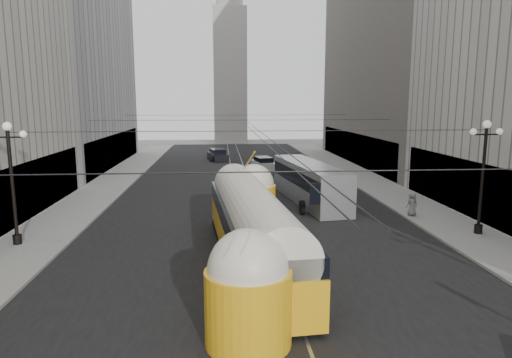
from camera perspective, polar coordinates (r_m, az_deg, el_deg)
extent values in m
cube|color=black|center=(39.19, -1.59, -1.40)|extent=(20.00, 85.00, 0.02)
cube|color=gray|center=(43.75, -17.73, -0.59)|extent=(4.00, 72.00, 0.15)
cube|color=gray|center=(44.78, 13.70, -0.17)|extent=(4.00, 72.00, 0.15)
cube|color=gray|center=(39.16, -2.68, -1.41)|extent=(0.12, 85.00, 0.04)
cube|color=gray|center=(39.24, -0.49, -1.38)|extent=(0.12, 85.00, 0.04)
cube|color=black|center=(32.76, -26.15, -1.04)|extent=(0.10, 18.00, 3.60)
cube|color=#999999|center=(57.23, -23.75, 15.39)|extent=(12.00, 28.00, 28.00)
cube|color=black|center=(55.54, -17.10, 3.55)|extent=(0.10, 25.20, 3.60)
cube|color=black|center=(32.62, 24.91, -0.99)|extent=(0.10, 18.00, 3.60)
cube|color=#514C47|center=(58.80, 18.35, 17.50)|extent=(12.00, 32.00, 32.00)
cube|color=black|center=(56.49, 12.00, 3.86)|extent=(0.10, 28.80, 3.60)
cube|color=#B2AFA8|center=(86.05, -3.26, 12.66)|extent=(6.00, 6.00, 24.00)
cylinder|color=black|center=(26.56, -28.13, -0.98)|extent=(0.18, 0.18, 6.00)
cylinder|color=black|center=(27.15, -27.67, -6.69)|extent=(0.44, 0.44, 0.50)
cylinder|color=black|center=(26.26, -28.59, 4.61)|extent=(1.60, 0.08, 0.08)
sphere|color=white|center=(26.23, -28.68, 5.80)|extent=(0.44, 0.44, 0.44)
sphere|color=white|center=(25.95, -27.10, 5.01)|extent=(0.36, 0.36, 0.36)
cylinder|color=black|center=(28.31, 26.43, -0.25)|extent=(0.18, 0.18, 6.00)
cylinder|color=black|center=(28.86, 26.02, -5.63)|extent=(0.44, 0.44, 0.50)
cylinder|color=black|center=(28.02, 26.83, 5.00)|extent=(1.60, 0.08, 0.08)
sphere|color=white|center=(27.99, 26.92, 6.12)|extent=(0.44, 0.44, 0.44)
sphere|color=white|center=(27.63, 25.52, 5.35)|extent=(0.36, 0.36, 0.36)
sphere|color=white|center=(28.41, 28.16, 5.25)|extent=(0.36, 0.36, 0.36)
cylinder|color=black|center=(10.21, 6.32, 0.94)|extent=(25.00, 0.03, 0.03)
cylinder|color=black|center=(24.04, 0.09, 6.02)|extent=(25.00, 0.03, 0.03)
cylinder|color=black|center=(37.99, -1.59, 7.37)|extent=(25.00, 0.03, 0.03)
cylinder|color=black|center=(51.97, -2.38, 8.00)|extent=(25.00, 0.03, 0.03)
cylinder|color=black|center=(41.99, -1.87, 7.32)|extent=(0.03, 72.00, 0.03)
cylinder|color=black|center=(42.01, -1.32, 7.33)|extent=(0.03, 72.00, 0.03)
cube|color=#F1AC14|center=(21.53, -0.52, -7.71)|extent=(3.95, 14.85, 1.78)
cube|color=black|center=(21.80, -0.52, -9.81)|extent=(3.92, 14.41, 0.31)
cube|color=black|center=(21.22, -0.53, -4.74)|extent=(3.95, 14.63, 0.89)
cylinder|color=silver|center=(21.14, -0.53, -3.91)|extent=(3.62, 14.61, 2.41)
cylinder|color=#F1AC14|center=(14.74, -0.99, -15.77)|extent=(2.73, 2.73, 2.41)
sphere|color=silver|center=(14.25, -1.00, -11.19)|extent=(2.52, 2.52, 2.52)
cylinder|color=#F1AC14|center=(28.50, -0.29, -3.15)|extent=(2.73, 2.73, 2.41)
sphere|color=silver|center=(28.24, -0.30, -0.66)|extent=(2.52, 2.52, 2.52)
sphere|color=#FFF2BF|center=(13.86, -1.10, -18.98)|extent=(0.36, 0.36, 0.36)
cube|color=#A5A8AB|center=(34.60, 6.65, -0.43)|extent=(3.97, 11.81, 2.90)
cube|color=black|center=(34.52, 6.67, 0.36)|extent=(3.93, 11.41, 1.06)
cube|color=black|center=(29.02, 8.83, -1.76)|extent=(2.21, 0.40, 1.35)
cylinder|color=black|center=(30.85, 5.79, -3.58)|extent=(0.30, 0.97, 0.97)
cylinder|color=black|center=(31.36, 10.14, -3.46)|extent=(0.30, 0.97, 0.97)
cylinder|color=black|center=(38.35, 3.74, -0.93)|extent=(0.30, 0.97, 0.97)
cylinder|color=black|center=(38.76, 7.28, -0.87)|extent=(0.30, 0.97, 0.97)
cube|color=white|center=(51.24, 0.93, 1.76)|extent=(2.61, 4.64, 0.78)
cube|color=black|center=(51.16, 0.94, 2.37)|extent=(2.02, 2.67, 0.73)
cylinder|color=black|center=(49.72, 0.17, 1.34)|extent=(0.22, 0.62, 0.62)
cylinder|color=black|center=(49.88, 2.02, 1.36)|extent=(0.22, 0.62, 0.62)
cylinder|color=black|center=(52.66, -0.09, 1.81)|extent=(0.22, 0.62, 0.62)
cylinder|color=black|center=(52.80, 1.66, 1.83)|extent=(0.22, 0.62, 0.62)
cube|color=black|center=(59.21, -4.79, 2.83)|extent=(2.89, 4.94, 0.82)
cube|color=black|center=(59.14, -4.80, 3.39)|extent=(2.20, 2.86, 0.78)
cylinder|color=black|center=(57.68, -5.65, 2.47)|extent=(0.22, 0.66, 0.66)
cylinder|color=black|center=(57.67, -3.94, 2.50)|extent=(0.22, 0.66, 0.66)
cylinder|color=black|center=(60.81, -5.59, 2.85)|extent=(0.22, 0.66, 0.66)
cylinder|color=black|center=(60.79, -3.97, 2.87)|extent=(0.22, 0.66, 0.66)
imported|color=slate|center=(31.42, 18.93, -2.98)|extent=(0.82, 0.57, 1.56)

